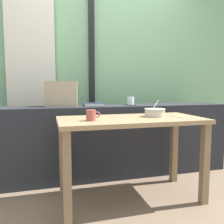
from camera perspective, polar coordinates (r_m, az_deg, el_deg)
ground at (r=2.22m, az=2.33°, el=-20.15°), size 8.00×8.00×0.00m
outdoor_backdrop at (r=3.16m, az=-4.25°, el=13.70°), size 4.80×0.08×2.80m
curtain_left_panel at (r=2.99m, az=-19.20°, el=10.92°), size 0.56×0.06×2.50m
window_divider_post at (r=3.07m, az=-5.00°, el=12.04°), size 0.07×0.05×2.60m
dark_console_ledge at (r=2.59m, az=-1.37°, el=-7.08°), size 2.80×0.38×0.78m
breakfast_table at (r=2.01m, az=4.66°, el=-4.77°), size 1.23×0.59×0.72m
coaster_square at (r=2.60m, az=4.57°, el=1.75°), size 0.10×0.10×0.00m
juice_glass at (r=2.60m, az=4.58°, el=2.68°), size 0.08×0.08×0.09m
closed_book at (r=2.48m, az=-4.63°, el=1.86°), size 0.22×0.17×0.03m
throw_pillow at (r=2.45m, az=-12.25°, el=4.36°), size 0.34×0.19×0.26m
soup_bowl at (r=2.11m, az=10.44°, el=-0.16°), size 0.19×0.19×0.15m
fork_utensil at (r=2.10m, az=15.69°, el=-1.19°), size 0.05×0.17×0.01m
ceramic_mug at (r=1.83m, az=-5.12°, el=-0.80°), size 0.11×0.08×0.08m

